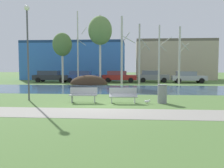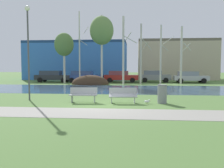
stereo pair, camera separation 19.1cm
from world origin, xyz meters
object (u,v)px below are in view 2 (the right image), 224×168
(parked_sedan_second_blue, at_px, (84,76))
(parked_hatch_third_red, at_px, (121,76))
(streetlamp, at_px, (28,38))
(bench_left, at_px, (83,94))
(seagull, at_px, (147,101))
(parked_suv_fifth_silver, at_px, (190,77))
(trash_bin, at_px, (162,94))
(bench_right, at_px, (123,95))
(parked_wagon_fourth_grey, at_px, (154,76))
(parked_van_nearest_dark, at_px, (53,76))

(parked_sedan_second_blue, relative_size, parked_hatch_third_red, 1.06)
(streetlamp, bearing_deg, bench_left, -10.21)
(seagull, height_order, parked_hatch_third_red, parked_hatch_third_red)
(seagull, height_order, parked_sedan_second_blue, parked_sedan_second_blue)
(parked_hatch_third_red, height_order, parked_suv_fifth_silver, parked_hatch_third_red)
(trash_bin, height_order, seagull, trash_bin)
(bench_right, relative_size, parked_wagon_fourth_grey, 0.40)
(parked_hatch_third_red, bearing_deg, parked_suv_fifth_silver, -2.09)
(seagull, distance_m, parked_wagon_fourth_grey, 18.82)
(seagull, bearing_deg, streetlamp, 174.11)
(bench_right, xyz_separation_m, trash_bin, (2.23, 0.12, 0.08))
(bench_right, bearing_deg, parked_wagon_fourth_grey, 80.13)
(bench_right, height_order, trash_bin, trash_bin)
(bench_right, xyz_separation_m, parked_van_nearest_dark, (-10.18, 17.53, 0.32))
(parked_hatch_third_red, bearing_deg, parked_sedan_second_blue, -173.07)
(parked_van_nearest_dark, bearing_deg, parked_suv_fifth_silver, 0.88)
(bench_left, relative_size, parked_hatch_third_red, 0.37)
(parked_hatch_third_red, distance_m, parked_wagon_fourth_grey, 4.44)
(parked_sedan_second_blue, distance_m, parked_wagon_fourth_grey, 9.23)
(bench_left, height_order, seagull, bench_left)
(bench_right, bearing_deg, parked_van_nearest_dark, 120.15)
(bench_right, height_order, parked_wagon_fourth_grey, parked_wagon_fourth_grey)
(bench_right, bearing_deg, seagull, -4.44)
(parked_sedan_second_blue, height_order, parked_suv_fifth_silver, parked_sedan_second_blue)
(seagull, height_order, streetlamp, streetlamp)
(bench_left, distance_m, seagull, 3.70)
(seagull, xyz_separation_m, streetlamp, (-7.24, 0.75, 3.70))
(parked_wagon_fourth_grey, xyz_separation_m, parked_suv_fifth_silver, (4.42, -0.80, -0.03))
(streetlamp, height_order, parked_suv_fifth_silver, streetlamp)
(trash_bin, distance_m, parked_wagon_fourth_grey, 18.52)
(bench_left, relative_size, parked_suv_fifth_silver, 0.38)
(bench_left, xyz_separation_m, seagull, (3.68, -0.11, -0.34))
(trash_bin, bearing_deg, parked_suv_fifth_silver, 72.95)
(seagull, distance_m, parked_suv_fifth_silver, 18.99)
(trash_bin, relative_size, parked_wagon_fourth_grey, 0.26)
(trash_bin, distance_m, parked_sedan_second_blue, 19.25)
(parked_hatch_third_red, xyz_separation_m, parked_suv_fifth_silver, (8.84, -0.32, -0.02))
(trash_bin, distance_m, parked_van_nearest_dark, 21.39)
(trash_bin, xyz_separation_m, parked_suv_fifth_silver, (5.42, 17.69, 0.22))
(streetlamp, distance_m, parked_sedan_second_blue, 17.18)
(bench_right, bearing_deg, streetlamp, 173.77)
(seagull, distance_m, streetlamp, 8.16)
(parked_sedan_second_blue, height_order, parked_hatch_third_red, parked_hatch_third_red)
(trash_bin, bearing_deg, parked_van_nearest_dark, 125.49)
(bench_left, height_order, streetlamp, streetlamp)
(parked_suv_fifth_silver, bearing_deg, seagull, -109.32)
(parked_sedan_second_blue, distance_m, parked_hatch_third_red, 4.79)
(trash_bin, relative_size, parked_hatch_third_red, 0.24)
(bench_right, distance_m, streetlamp, 6.79)
(parked_suv_fifth_silver, bearing_deg, parked_sedan_second_blue, -178.93)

